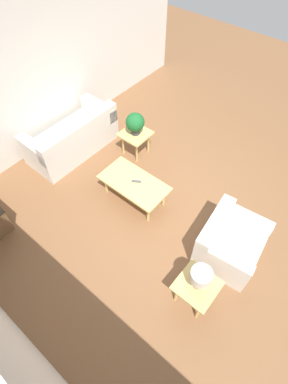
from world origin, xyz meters
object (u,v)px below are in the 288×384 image
side_table_lamp (197,287)px  potted_plant (135,123)px  armchair (228,243)px  table_lamp (200,277)px  side_table_plant (136,136)px  coffee_table (134,184)px  sofa (73,139)px

side_table_lamp → potted_plant: 3.09m
armchair → table_lamp: 1.04m
armchair → side_table_plant: armchair is taller
armchair → table_lamp: (-0.02, 0.93, 0.47)m
potted_plant → table_lamp: 3.07m
coffee_table → side_table_plant: bearing=-50.5°
coffee_table → side_table_lamp: side_table_lamp is taller
coffee_table → table_lamp: (-1.81, 0.83, 0.38)m
sofa → armchair: bearing=89.8°
coffee_table → side_table_plant: size_ratio=2.23×
table_lamp → armchair: bearing=-88.6°
side_table_lamp → table_lamp: 0.34m
sofa → side_table_plant: sofa is taller
armchair → potted_plant: size_ratio=2.39×
sofa → side_table_lamp: sofa is taller
sofa → coffee_table: 1.73m
coffee_table → table_lamp: table_lamp is taller
table_lamp → sofa: bearing=-15.6°
armchair → side_table_lamp: armchair is taller
sofa → side_table_lamp: size_ratio=3.41×
sofa → side_table_plant: 1.24m
armchair → coffee_table: armchair is taller
armchair → potted_plant: bearing=66.1°
side_table_plant → table_lamp: size_ratio=1.35×
armchair → side_table_plant: 2.65m
armchair → side_table_plant: (2.52, -0.79, 0.14)m
armchair → side_table_lamp: bearing=174.9°
potted_plant → side_table_lamp: bearing=145.9°
side_table_plant → side_table_lamp: 3.07m
coffee_table → side_table_plant: 1.16m
armchair → coffee_table: 1.79m
armchair → potted_plant: 2.68m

